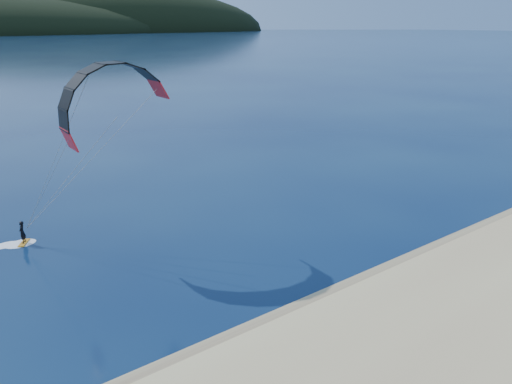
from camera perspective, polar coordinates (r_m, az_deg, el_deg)
ground at (r=22.08m, az=10.10°, el=-21.14°), size 1800.00×1800.00×0.00m
wet_sand at (r=24.61m, az=2.24°, el=-15.83°), size 220.00×2.50×0.10m
kitesurfer_near at (r=31.42m, az=-16.89°, el=7.76°), size 20.06×7.51×11.95m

